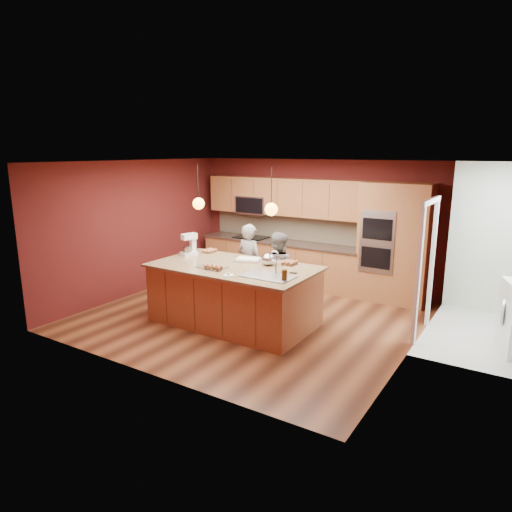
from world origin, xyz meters
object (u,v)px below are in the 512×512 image
Objects in this scene: island at (235,294)px; mixing_bowl at (269,259)px; stand_mixer at (189,246)px; person_right at (278,271)px; person_left at (250,264)px.

mixing_bowl is at bearing 35.79° from island.
island is at bearing 8.68° from stand_mixer.
island is 1.07m from person_right.
island is 0.83m from mixing_bowl.
person_right reaches higher than mixing_bowl.
island reaches higher than mixing_bowl.
person_left is 1.12m from mixing_bowl.
stand_mixer is 1.62m from mixing_bowl.
person_left reaches higher than mixing_bowl.
mixing_bowl is (0.21, -0.69, 0.38)m from person_right.
stand_mixer is at bearing 54.01° from person_left.
island is 1.78× the size of person_left.
person_left is at bearing 5.15° from person_right.
person_right is 5.84× the size of mixing_bowl.
stand_mixer is at bearing -175.52° from mixing_bowl.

